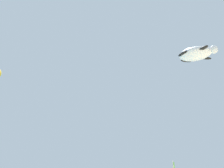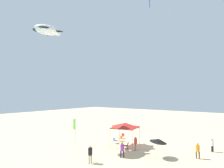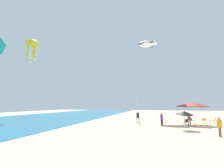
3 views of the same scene
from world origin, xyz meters
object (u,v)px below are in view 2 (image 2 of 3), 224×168
object	(u,v)px
folding_chair_left_of_tent	(115,140)
banner_flag	(75,135)
person_watching_sky	(90,153)
folding_chair_near_cooler	(122,136)
person_by_tent	(212,144)
person_kite_handler	(122,149)
canopy_tent	(125,125)
beach_umbrella	(158,140)
person_beachcomber	(136,142)
folding_chair_facing_ocean	(120,138)
kite_turtle_white	(47,30)
person_far_stroller	(198,149)
folding_chair_right_of_tent	(126,145)

from	to	relation	value
folding_chair_left_of_tent	banner_flag	world-z (taller)	banner_flag
person_watching_sky	folding_chair_near_cooler	bearing A→B (deg)	14.11
person_by_tent	person_kite_handler	xyz separation A→B (m)	(7.58, 8.40, 0.06)
folding_chair_left_of_tent	person_by_tent	xyz separation A→B (m)	(-11.87, -3.73, 0.46)
canopy_tent	person_watching_sky	distance (m)	7.94
beach_umbrella	person_beachcomber	distance (m)	3.78
folding_chair_near_cooler	beach_umbrella	bearing A→B (deg)	-29.68
folding_chair_facing_ocean	person_watching_sky	xyz separation A→B (m)	(-2.84, 9.67, 0.60)
canopy_tent	folding_chair_facing_ocean	world-z (taller)	canopy_tent
person_by_tent	person_kite_handler	world-z (taller)	person_kite_handler
person_beachcomber	kite_turtle_white	size ratio (longest dim) A/B	0.40
folding_chair_near_cooler	person_kite_handler	distance (m)	9.42
folding_chair_facing_ocean	person_far_stroller	xyz separation A→B (m)	(-11.24, 1.64, 0.53)
folding_chair_near_cooler	person_far_stroller	world-z (taller)	person_far_stroller
person_by_tent	person_watching_sky	size ratio (longest dim) A/B	0.86
person_by_tent	person_far_stroller	size ratio (longest dim) A/B	0.92
person_kite_handler	kite_turtle_white	world-z (taller)	kite_turtle_white
person_by_tent	person_beachcomber	distance (m)	9.28
person_kite_handler	person_far_stroller	distance (m)	8.21
person_far_stroller	person_by_tent	bearing A→B (deg)	-94.32
canopy_tent	folding_chair_near_cooler	bearing A→B (deg)	-51.34
person_kite_handler	person_watching_sky	bearing A→B (deg)	35.16
banner_flag	folding_chair_near_cooler	bearing A→B (deg)	-81.97
person_by_tent	banner_flag	bearing A→B (deg)	155.41
person_beachcomber	kite_turtle_white	distance (m)	19.18
kite_turtle_white	person_by_tent	bearing A→B (deg)	-62.53
person_kite_handler	folding_chair_near_cooler	bearing A→B (deg)	-85.79
folding_chair_facing_ocean	kite_turtle_white	distance (m)	18.73
folding_chair_right_of_tent	person_beachcomber	size ratio (longest dim) A/B	0.49
folding_chair_facing_ocean	person_kite_handler	world-z (taller)	person_kite_handler
person_far_stroller	person_kite_handler	bearing A→B (deg)	42.23
canopy_tent	person_kite_handler	size ratio (longest dim) A/B	2.32
folding_chair_right_of_tent	banner_flag	size ratio (longest dim) A/B	0.18
person_kite_handler	person_far_stroller	bearing A→B (deg)	-174.72
folding_chair_facing_ocean	person_kite_handler	xyz separation A→B (m)	(-4.47, 6.28, 0.51)
folding_chair_left_of_tent	beach_umbrella	bearing A→B (deg)	-168.57
beach_umbrella	folding_chair_right_of_tent	bearing A→B (deg)	-10.90
banner_flag	person_far_stroller	bearing A→B (deg)	-140.97
person_far_stroller	person_beachcomber	xyz separation A→B (m)	(7.06, 1.15, -0.02)
kite_turtle_white	folding_chair_near_cooler	bearing A→B (deg)	-32.27
person_watching_sky	kite_turtle_white	size ratio (longest dim) A/B	0.44
person_by_tent	person_far_stroller	xyz separation A→B (m)	(0.81, 3.77, 0.08)
kite_turtle_white	person_kite_handler	bearing A→B (deg)	-81.02
folding_chair_near_cooler	person_kite_handler	xyz separation A→B (m)	(-5.17, 7.86, 0.51)
beach_umbrella	person_watching_sky	bearing A→B (deg)	49.95
folding_chair_facing_ocean	banner_flag	bearing A→B (deg)	5.56
canopy_tent	folding_chair_facing_ocean	size ratio (longest dim) A/B	4.78
folding_chair_near_cooler	banner_flag	distance (m)	11.89
beach_umbrella	folding_chair_facing_ocean	bearing A→B (deg)	-26.93
person_by_tent	beach_umbrella	bearing A→B (deg)	162.00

